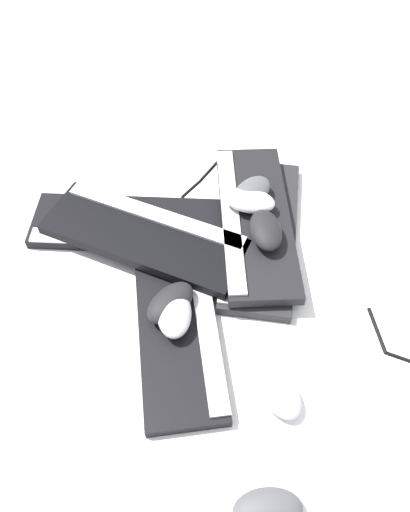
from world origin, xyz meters
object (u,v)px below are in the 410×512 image
Objects in this scene: keyboard_1 at (260,232)px; mouse_0 at (266,230)px; keyboard_4 at (254,219)px; mouse_5 at (250,201)px; keyboard_0 at (178,319)px; keyboard_3 at (144,235)px; keyboard_2 at (130,224)px; mouse_3 at (278,391)px; mouse_1 at (171,302)px; mouse_6 at (174,313)px; mouse_4 at (251,192)px; mouse_2 at (268,510)px.

keyboard_1 is 0.08m from mouse_0.
keyboard_4 is 0.04m from mouse_5.
keyboard_3 is at bearing -149.57° from keyboard_0.
mouse_3 is at bearing 45.10° from keyboard_2.
mouse_5 is (-0.26, 0.13, 0.03)m from mouse_1.
mouse_6 is (-0.12, -0.21, 0.03)m from mouse_3.
mouse_4 reaches higher than keyboard_1.
mouse_0 is at bearing 94.54° from keyboard_3.
mouse_0 is (0.03, 0.31, 0.07)m from keyboard_2.
keyboard_3 reaches higher than keyboard_0.
mouse_5 is (-0.08, -0.04, 0.00)m from mouse_0.
keyboard_3 reaches higher than keyboard_2.
mouse_3 is 0.24m from mouse_6.
keyboard_2 is 0.97× the size of keyboard_3.
keyboard_3 is at bearing -74.22° from keyboard_1.
keyboard_2 is at bearing 69.24° from mouse_0.
keyboard_3 is (0.07, -0.25, 0.03)m from keyboard_1.
mouse_2 is (0.52, 0.04, -0.06)m from mouse_0.
mouse_1 reaches higher than mouse_3.
mouse_4 reaches higher than mouse_6.
keyboard_3 is 4.22× the size of mouse_0.
keyboard_4 is 0.39m from mouse_3.
keyboard_1 is 4.01× the size of mouse_2.
mouse_0 is (-0.02, 0.26, 0.04)m from keyboard_3.
keyboard_1 is 0.38m from mouse_3.
mouse_1 is at bearing 32.31° from keyboard_2.
keyboard_3 is at bearing 29.92° from mouse_5.
keyboard_2 is at bearing -158.42° from mouse_6.
mouse_1 is 1.00× the size of mouse_6.
keyboard_0 is at bearing -72.04° from mouse_2.
keyboard_1 is 0.95× the size of keyboard_3.
mouse_3 is 0.44m from mouse_4.
keyboard_2 is 0.50m from mouse_3.
keyboard_0 is at bearing 127.21° from mouse_0.
mouse_1 is (0.22, 0.14, 0.04)m from keyboard_2.
keyboard_3 is 4.22× the size of mouse_6.
mouse_0 reaches higher than mouse_1.
mouse_3 is at bearing 173.85° from mouse_0.
keyboard_0 is at bearing 23.38° from mouse_3.
mouse_5 is (-0.10, 0.22, 0.04)m from keyboard_3.
mouse_4 is at bearing 159.29° from keyboard_0.
keyboard_3 is 0.25m from mouse_4.
keyboard_0 is 0.33m from mouse_4.
keyboard_4 is 4.18× the size of mouse_0.
mouse_1 and mouse_6 have the same top height.
keyboard_0 is 4.22× the size of mouse_2.
keyboard_2 is 0.28m from keyboard_4.
keyboard_2 is at bearing 15.50° from mouse_5.
mouse_0 is at bearing 122.04° from mouse_5.
mouse_2 is (0.50, 0.30, -0.02)m from keyboard_3.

